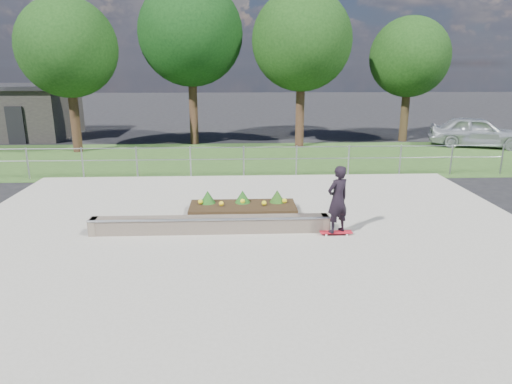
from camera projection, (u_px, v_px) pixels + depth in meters
ground at (250, 258)px, 10.16m from camera, size 120.00×120.00×0.00m
grass_verge at (242, 158)px, 20.73m from camera, size 30.00×8.00×0.02m
concrete_slab at (250, 257)px, 10.15m from camera, size 15.00×15.00×0.06m
fence at (244, 157)px, 17.16m from camera, size 20.06×0.06×1.20m
tree_far_left at (67, 48)px, 20.99m from camera, size 4.55×4.55×7.15m
tree_mid_left at (191, 34)px, 22.95m from camera, size 5.25×5.25×8.25m
tree_mid_right at (302, 41)px, 22.32m from camera, size 4.90×4.90×7.70m
tree_far_right at (410, 58)px, 24.22m from camera, size 4.20×4.20×6.60m
grind_ledge at (211, 225)px, 11.48m from camera, size 6.00×0.44×0.43m
planter_bed at (243, 207)px, 12.97m from camera, size 3.00×1.20×0.61m
skateboarder at (338, 200)px, 11.11m from camera, size 0.80×0.65×1.76m
parked_car at (477, 132)px, 23.45m from camera, size 4.98×3.24×1.58m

